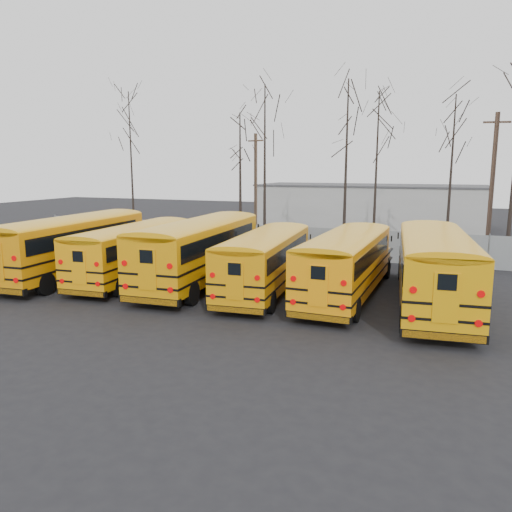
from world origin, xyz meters
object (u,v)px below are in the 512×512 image
at_px(utility_pole_left, 256,186).
at_px(bus_d, 267,256).
at_px(bus_e, 347,259).
at_px(bus_f, 434,263).
at_px(utility_pole_right, 492,184).
at_px(bus_b, 135,247).
at_px(bus_a, 74,241).
at_px(bus_c, 201,246).

bearing_deg(utility_pole_left, bus_d, -49.58).
relative_size(bus_e, bus_f, 0.91).
bearing_deg(utility_pole_right, utility_pole_left, 162.85).
bearing_deg(utility_pole_left, bus_b, -74.44).
relative_size(bus_a, utility_pole_right, 1.31).
distance_m(bus_d, bus_f, 7.48).
distance_m(bus_f, utility_pole_left, 21.58).
height_order(bus_e, bus_f, bus_f).
xyz_separation_m(bus_a, bus_d, (10.86, 0.59, -0.24)).
height_order(bus_b, utility_pole_right, utility_pole_right).
bearing_deg(utility_pole_right, bus_e, -126.30).
xyz_separation_m(bus_b, utility_pole_left, (0.47, 16.06, 2.62)).
bearing_deg(bus_e, bus_f, -3.38).
distance_m(bus_a, bus_b, 3.58).
distance_m(bus_a, bus_e, 14.64).
height_order(bus_e, utility_pole_left, utility_pole_left).
bearing_deg(bus_f, bus_e, 169.54).
relative_size(bus_b, bus_d, 1.01).
xyz_separation_m(bus_b, bus_f, (14.80, 0.12, 0.19)).
relative_size(bus_c, bus_e, 1.11).
bearing_deg(utility_pole_left, bus_e, -38.66).
height_order(bus_b, bus_e, bus_e).
bearing_deg(bus_b, utility_pole_right, 34.27).
bearing_deg(bus_d, bus_e, 0.44).
relative_size(bus_b, bus_c, 0.89).
distance_m(bus_b, bus_c, 3.69).
height_order(bus_d, bus_f, bus_f).
height_order(bus_a, bus_f, bus_a).
bearing_deg(bus_c, bus_e, -3.57).
bearing_deg(bus_e, utility_pole_right, 65.40).
distance_m(bus_a, bus_c, 7.26).
xyz_separation_m(bus_a, bus_f, (18.34, 0.66, -0.03)).
xyz_separation_m(bus_b, utility_pole_right, (17.66, 14.08, 3.03)).
distance_m(bus_c, bus_d, 3.70).
distance_m(bus_c, utility_pole_right, 19.76).
xyz_separation_m(bus_c, bus_f, (11.14, -0.30, -0.04)).
height_order(bus_a, utility_pole_right, utility_pole_right).
bearing_deg(bus_a, utility_pole_left, 72.82).
height_order(bus_c, bus_f, bus_c).
bearing_deg(bus_e, bus_d, -173.45).
xyz_separation_m(bus_b, bus_c, (3.66, 0.42, 0.22)).
bearing_deg(bus_e, bus_c, -178.97).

